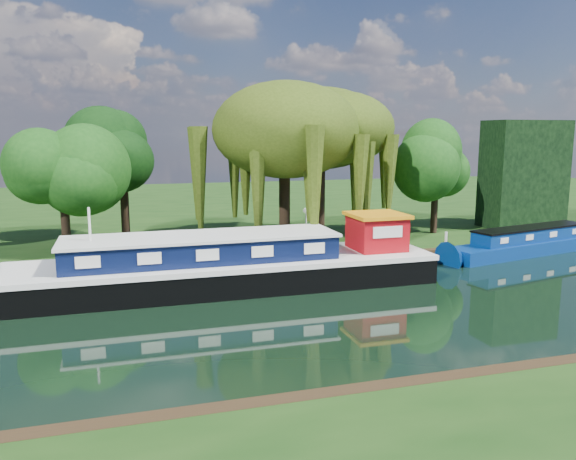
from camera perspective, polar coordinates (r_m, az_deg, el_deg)
name	(u,v)px	position (r m, az deg, el deg)	size (l,w,h in m)	color
ground	(370,306)	(25.10, 8.32, -7.61)	(120.00, 120.00, 0.00)	black
far_bank	(228,206)	(57.09, -6.09, 2.40)	(120.00, 52.00, 0.45)	black
dutch_barge	(230,266)	(27.62, -5.93, -3.62)	(20.75, 4.77, 4.37)	black
narrowboat	(530,243)	(38.50, 23.36, -1.23)	(12.76, 4.71, 1.84)	navy
red_dinghy	(194,284)	(28.64, -9.53, -5.46)	(2.26, 3.16, 0.65)	maroon
willow_left	(284,132)	(35.40, -0.36, 9.88)	(8.14, 8.14, 9.75)	black
willow_right	(320,139)	(36.98, 3.29, 9.23)	(7.52, 7.52, 9.16)	black
tree_far_left	(62,170)	(34.18, -21.98, 5.70)	(4.53, 4.53, 7.30)	black
tree_far_mid	(122,157)	(39.01, -16.48, 7.17)	(4.89, 4.89, 8.00)	black
tree_far_right	(436,166)	(41.13, 14.82, 6.30)	(4.22, 4.22, 6.90)	black
conifer_hedge	(524,174)	(46.21, 22.82, 5.26)	(6.00, 3.00, 8.00)	black
lamppost	(306,217)	(34.30, 1.84, 1.31)	(0.36, 0.36, 2.56)	silver
mooring_posts	(301,248)	(32.28, 1.31, -1.87)	(19.16, 0.16, 1.00)	silver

